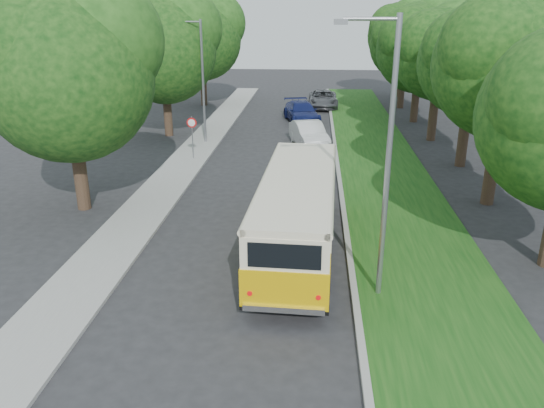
# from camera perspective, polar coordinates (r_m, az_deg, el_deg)

# --- Properties ---
(ground) EXTENTS (120.00, 120.00, 0.00)m
(ground) POSITION_cam_1_polar(r_m,az_deg,el_deg) (18.64, -2.83, -5.47)
(ground) COLOR #252527
(ground) RESTS_ON ground
(curb) EXTENTS (0.20, 70.00, 0.15)m
(curb) POSITION_cam_1_polar(r_m,az_deg,el_deg) (23.12, 7.63, -0.19)
(curb) COLOR gray
(curb) RESTS_ON ground
(grass_verge) EXTENTS (4.50, 70.00, 0.13)m
(grass_verge) POSITION_cam_1_polar(r_m,az_deg,el_deg) (23.38, 13.38, -0.36)
(grass_verge) COLOR #134412
(grass_verge) RESTS_ON ground
(sidewalk) EXTENTS (2.20, 70.00, 0.12)m
(sidewalk) POSITION_cam_1_polar(r_m,az_deg,el_deg) (24.13, -12.70, 0.34)
(sidewalk) COLOR gray
(sidewalk) RESTS_ON ground
(treeline) EXTENTS (24.27, 41.91, 9.46)m
(treeline) POSITION_cam_1_polar(r_m,az_deg,el_deg) (34.71, 6.29, 16.61)
(treeline) COLOR #332319
(treeline) RESTS_ON ground
(lamppost_near) EXTENTS (1.71, 0.16, 8.00)m
(lamppost_near) POSITION_cam_1_polar(r_m,az_deg,el_deg) (14.75, 12.10, 5.21)
(lamppost_near) COLOR gray
(lamppost_near) RESTS_ON ground
(lamppost_far) EXTENTS (1.71, 0.16, 7.50)m
(lamppost_far) POSITION_cam_1_polar(r_m,az_deg,el_deg) (33.60, -7.62, 13.33)
(lamppost_far) COLOR gray
(lamppost_far) RESTS_ON ground
(warning_sign) EXTENTS (0.56, 0.10, 2.50)m
(warning_sign) POSITION_cam_1_polar(r_m,az_deg,el_deg) (30.08, -8.60, 7.83)
(warning_sign) COLOR gray
(warning_sign) RESTS_ON ground
(vintage_bus) EXTENTS (2.87, 9.72, 2.86)m
(vintage_bus) POSITION_cam_1_polar(r_m,az_deg,el_deg) (18.23, 2.76, -1.18)
(vintage_bus) COLOR #DDAC06
(vintage_bus) RESTS_ON ground
(car_silver) EXTENTS (3.24, 4.88, 1.54)m
(car_silver) POSITION_cam_1_polar(r_m,az_deg,el_deg) (24.91, 2.98, 3.18)
(car_silver) COLOR #B9B9BE
(car_silver) RESTS_ON ground
(car_white) EXTENTS (2.75, 4.91, 1.53)m
(car_white) POSITION_cam_1_polar(r_m,az_deg,el_deg) (33.10, 4.01, 7.47)
(car_white) COLOR silver
(car_white) RESTS_ON ground
(car_blue) EXTENTS (3.26, 5.56, 1.51)m
(car_blue) POSITION_cam_1_polar(r_m,az_deg,el_deg) (40.54, 3.20, 9.85)
(car_blue) COLOR navy
(car_blue) RESTS_ON ground
(car_grey) EXTENTS (2.49, 5.28, 1.46)m
(car_grey) POSITION_cam_1_polar(r_m,az_deg,el_deg) (46.82, 5.51, 11.17)
(car_grey) COLOR #4F5156
(car_grey) RESTS_ON ground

